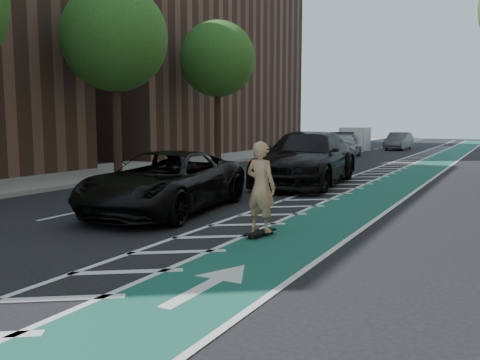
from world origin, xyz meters
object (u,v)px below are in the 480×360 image
Objects in this scene: skateboarder at (261,187)px; barrel_a at (253,172)px; suv_near at (165,182)px; suv_far at (307,158)px.

skateboarder reaches higher than barrel_a.
suv_near is 0.84× the size of suv_far.
barrel_a is (-4.50, 8.50, -0.68)m from skateboarder.
suv_near is 7.15m from barrel_a.
skateboarder is 3.81m from suv_near.
suv_far is at bearing -65.92° from skateboarder.
suv_near is 7.32m from suv_far.
suv_far is at bearing 72.61° from suv_near.
barrel_a is at bearing -52.94° from skateboarder.
barrel_a is at bearing 178.30° from suv_far.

